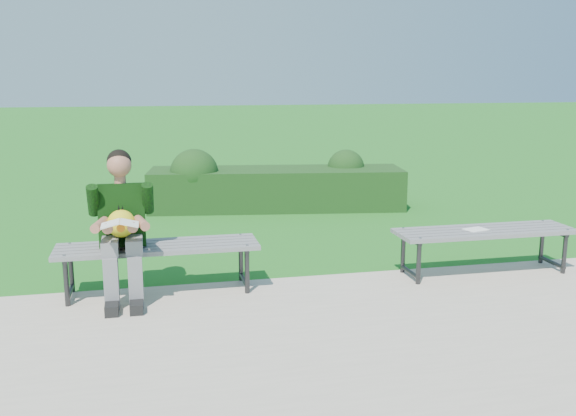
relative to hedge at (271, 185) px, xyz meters
name	(u,v)px	position (x,y,z in m)	size (l,w,h in m)	color
ground	(314,278)	(-0.24, -3.47, -0.35)	(80.00, 80.00, 0.00)	#207221
walkway	(375,348)	(-0.24, -5.22, -0.34)	(30.00, 3.50, 0.02)	beige
hedge	(271,185)	(0.00, 0.00, 0.00)	(3.87, 1.48, 0.92)	#133B13
bench_left	(158,250)	(-1.75, -3.65, 0.06)	(1.80, 0.50, 0.46)	slate
bench_right	(485,235)	(1.44, -3.74, 0.06)	(1.80, 0.50, 0.46)	slate
seated_boy	(122,222)	(-2.05, -3.75, 0.36)	(0.56, 0.76, 1.31)	slate
paper_sheet	(476,229)	(1.34, -3.74, 0.12)	(0.25, 0.21, 0.01)	white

